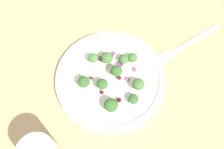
{
  "coord_description": "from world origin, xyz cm",
  "views": [
    {
      "loc": [
        -23.13,
        9.36,
        56.09
      ],
      "look_at": [
        -1.31,
        -0.42,
        2.7
      ],
      "focal_mm": 43.02,
      "sensor_mm": 36.0,
      "label": 1
    }
  ],
  "objects_px": {
    "broccoli_floret_0": "(107,58)",
    "broccoli_floret_1": "(116,71)",
    "plate": "(112,78)",
    "fork": "(186,44)",
    "broccoli_floret_2": "(111,105)"
  },
  "relations": [
    {
      "from": "broccoli_floret_1",
      "to": "fork",
      "type": "relative_size",
      "value": 0.14
    },
    {
      "from": "broccoli_floret_0",
      "to": "fork",
      "type": "xyz_separation_m",
      "value": [
        -0.03,
        -0.19,
        -0.03
      ]
    },
    {
      "from": "broccoli_floret_0",
      "to": "fork",
      "type": "bearing_deg",
      "value": -98.75
    },
    {
      "from": "plate",
      "to": "broccoli_floret_1",
      "type": "height_order",
      "value": "broccoli_floret_1"
    },
    {
      "from": "fork",
      "to": "broccoli_floret_1",
      "type": "bearing_deg",
      "value": 92.82
    },
    {
      "from": "plate",
      "to": "broccoli_floret_2",
      "type": "distance_m",
      "value": 0.07
    },
    {
      "from": "broccoli_floret_2",
      "to": "broccoli_floret_1",
      "type": "bearing_deg",
      "value": -32.94
    },
    {
      "from": "broccoli_floret_2",
      "to": "fork",
      "type": "distance_m",
      "value": 0.24
    },
    {
      "from": "plate",
      "to": "broccoli_floret_0",
      "type": "height_order",
      "value": "broccoli_floret_0"
    },
    {
      "from": "broccoli_floret_0",
      "to": "broccoli_floret_1",
      "type": "relative_size",
      "value": 1.06
    },
    {
      "from": "broccoli_floret_2",
      "to": "fork",
      "type": "xyz_separation_m",
      "value": [
        0.07,
        -0.23,
        -0.03
      ]
    },
    {
      "from": "plate",
      "to": "broccoli_floret_2",
      "type": "height_order",
      "value": "broccoli_floret_2"
    },
    {
      "from": "plate",
      "to": "broccoli_floret_0",
      "type": "relative_size",
      "value": 9.06
    },
    {
      "from": "broccoli_floret_0",
      "to": "fork",
      "type": "height_order",
      "value": "broccoli_floret_0"
    },
    {
      "from": "broccoli_floret_2",
      "to": "fork",
      "type": "height_order",
      "value": "broccoli_floret_2"
    }
  ]
}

